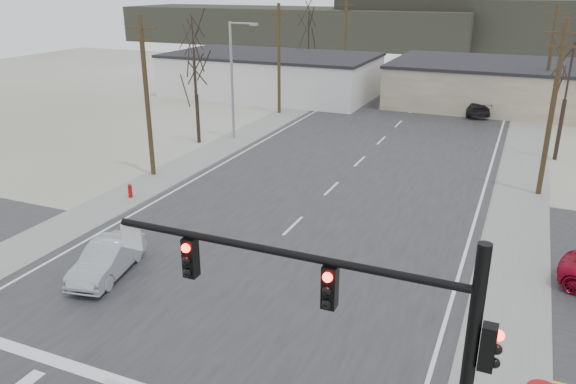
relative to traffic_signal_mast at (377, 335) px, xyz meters
name	(u,v)px	position (x,y,z in m)	size (l,w,h in m)	color
ground	(214,303)	(-7.89, 6.20, -4.67)	(140.00, 140.00, 0.00)	silver
main_road	(337,184)	(-7.89, 21.20, -4.65)	(18.00, 110.00, 0.05)	#272729
cross_road	(214,303)	(-7.89, 6.20, -4.65)	(90.00, 10.00, 0.04)	#272729
sidewalk_left	(226,145)	(-18.49, 26.20, -4.64)	(3.00, 90.00, 0.06)	gray
sidewalk_right	(523,181)	(2.71, 26.20, -4.64)	(3.00, 90.00, 0.06)	gray
traffic_signal_mast	(377,335)	(0.00, 0.00, 0.00)	(8.95, 0.43, 7.20)	black
fire_hydrant	(130,191)	(-18.09, 14.20, -4.22)	(0.24, 0.24, 0.87)	#A50C0C
building_left_far	(271,75)	(-23.89, 46.20, -2.42)	(22.30, 12.30, 4.50)	silver
building_right_far	(528,86)	(2.11, 50.20, -2.52)	(26.30, 14.30, 4.30)	beige
upole_left_b	(147,95)	(-19.39, 18.20, 0.55)	(2.20, 0.30, 10.00)	#41341E
upole_left_c	(279,57)	(-19.39, 38.20, 0.55)	(2.20, 0.30, 10.00)	#41341E
upole_left_d	(345,39)	(-19.39, 58.20, 0.55)	(2.20, 0.30, 10.00)	#41341E
upole_right_a	(553,107)	(3.61, 24.20, 0.55)	(2.20, 0.30, 10.00)	#41341E
upole_right_b	(550,60)	(3.61, 46.20, 0.55)	(2.20, 0.30, 10.00)	#41341E
streetlight_main	(234,75)	(-18.69, 28.20, 0.41)	(2.40, 0.25, 9.00)	gray
tree_left_near	(195,75)	(-20.89, 26.20, 0.55)	(3.30, 3.30, 7.35)	#31251E
tree_right_mid	(569,75)	(4.61, 32.20, 1.26)	(3.74, 3.74, 8.33)	#31251E
tree_left_far	(309,33)	(-21.89, 52.20, 1.61)	(3.96, 3.96, 8.82)	#31251E
tree_left_mid	(193,39)	(-29.89, 40.20, 1.61)	(3.96, 3.96, 8.82)	#31251E
hill_left	(294,26)	(-42.89, 98.20, -1.17)	(70.00, 18.00, 7.00)	#333026
hill_center	(569,27)	(7.11, 102.20, -0.17)	(80.00, 18.00, 9.00)	#333026
sedan_crossing	(107,259)	(-13.14, 6.40, -3.90)	(1.54, 4.41, 1.45)	#94999E
car_far_a	(474,107)	(-2.28, 44.68, -3.88)	(2.09, 5.14, 1.49)	black
car_far_b	(428,90)	(-7.90, 52.43, -3.98)	(1.53, 3.81, 1.30)	black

